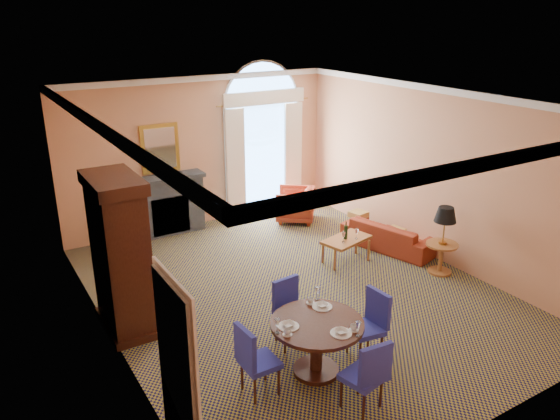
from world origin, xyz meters
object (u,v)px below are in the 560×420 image
armoire (121,257)px  sofa (389,235)px  dining_table (317,336)px  side_table (444,232)px  armchair (295,205)px  coffee_table (347,240)px

armoire → sofa: (5.27, 0.13, -0.85)m
armoire → sofa: size_ratio=1.25×
dining_table → side_table: side_table is taller
armoire → side_table: (5.32, -1.17, -0.33)m
sofa → armchair: (-0.77, 2.23, 0.10)m
armoire → armchair: 5.13m
side_table → coffee_table: bearing=133.6°
side_table → sofa: bearing=92.2°
armchair → coffee_table: size_ratio=0.80×
sofa → coffee_table: 1.14m
armoire → side_table: bearing=-12.4°
armoire → armchair: (4.50, 2.36, -0.75)m
sofa → side_table: size_ratio=1.53×
dining_table → armchair: dining_table is taller
sofa → coffee_table: bearing=77.4°
sofa → side_table: 1.40m
armchair → side_table: 3.64m
armoire → coffee_table: bearing=0.9°
armchair → side_table: size_ratio=0.67×
sofa → side_table: (0.05, -1.30, 0.52)m
coffee_table → side_table: bearing=-60.4°
dining_table → sofa: dining_table is taller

